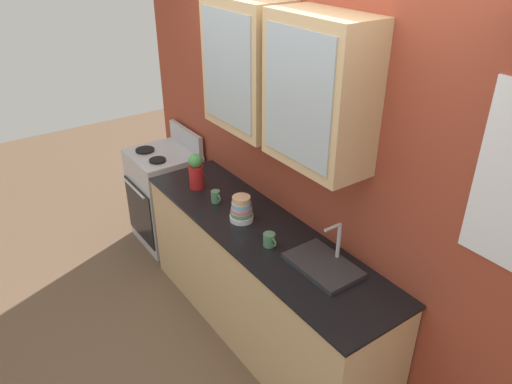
% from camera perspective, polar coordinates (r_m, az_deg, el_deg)
% --- Properties ---
extents(ground_plane, '(10.00, 10.00, 0.00)m').
position_cam_1_polar(ground_plane, '(3.88, 0.41, -15.60)').
color(ground_plane, brown).
extents(back_wall_unit, '(4.09, 0.42, 2.59)m').
position_cam_1_polar(back_wall_unit, '(3.21, 4.94, 5.32)').
color(back_wall_unit, '#993D28').
rests_on(back_wall_unit, ground_plane).
extents(counter, '(2.25, 0.60, 0.91)m').
position_cam_1_polar(counter, '(3.58, 0.44, -10.42)').
color(counter, tan).
rests_on(counter, ground_plane).
extents(stove_range, '(0.59, 0.58, 1.09)m').
position_cam_1_polar(stove_range, '(4.68, -10.39, -0.53)').
color(stove_range, silver).
rests_on(stove_range, ground_plane).
extents(sink_faucet, '(0.45, 0.29, 0.27)m').
position_cam_1_polar(sink_faucet, '(2.99, 7.84, -8.26)').
color(sink_faucet, '#2D2D30').
rests_on(sink_faucet, counter).
extents(bowl_stack, '(0.16, 0.16, 0.18)m').
position_cam_1_polar(bowl_stack, '(3.37, -1.70, -2.07)').
color(bowl_stack, white).
rests_on(bowl_stack, counter).
extents(vase, '(0.11, 0.11, 0.29)m').
position_cam_1_polar(vase, '(3.79, -6.96, 2.41)').
color(vase, '#B21E1E').
rests_on(vase, counter).
extents(cup_near_sink, '(0.11, 0.08, 0.09)m').
position_cam_1_polar(cup_near_sink, '(3.13, 1.56, -5.56)').
color(cup_near_sink, '#4C7F59').
rests_on(cup_near_sink, counter).
extents(cup_near_bowls, '(0.10, 0.07, 0.09)m').
position_cam_1_polar(cup_near_bowls, '(3.61, -4.69, -0.54)').
color(cup_near_bowls, '#4C7F59').
rests_on(cup_near_bowls, counter).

